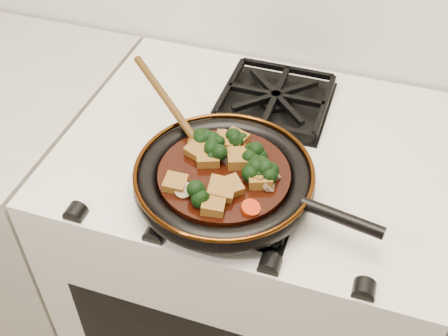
% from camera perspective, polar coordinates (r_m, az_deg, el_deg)
% --- Properties ---
extents(stove, '(0.76, 0.60, 0.90)m').
position_cam_1_polar(stove, '(1.46, 2.67, -10.97)').
color(stove, silver).
rests_on(stove, ground).
extents(burner_grate_front, '(0.23, 0.23, 0.03)m').
position_cam_1_polar(burner_grate_front, '(1.01, 1.28, -2.01)').
color(burner_grate_front, black).
rests_on(burner_grate_front, stove).
extents(burner_grate_back, '(0.23, 0.23, 0.03)m').
position_cam_1_polar(burner_grate_back, '(1.22, 5.26, 7.04)').
color(burner_grate_back, black).
rests_on(burner_grate_back, stove).
extents(skillet, '(0.44, 0.32, 0.05)m').
position_cam_1_polar(skillet, '(0.98, 0.12, -1.14)').
color(skillet, black).
rests_on(skillet, burner_grate_front).
extents(braising_sauce, '(0.23, 0.23, 0.02)m').
position_cam_1_polar(braising_sauce, '(0.98, 0.00, -0.88)').
color(braising_sauce, black).
rests_on(braising_sauce, skillet).
extents(tofu_cube_0, '(0.05, 0.05, 0.02)m').
position_cam_1_polar(tofu_cube_0, '(0.99, -1.60, 1.01)').
color(tofu_cube_0, brown).
rests_on(tofu_cube_0, braising_sauce).
extents(tofu_cube_1, '(0.06, 0.06, 0.03)m').
position_cam_1_polar(tofu_cube_1, '(0.94, 0.55, -2.03)').
color(tofu_cube_1, brown).
rests_on(tofu_cube_1, braising_sauce).
extents(tofu_cube_2, '(0.05, 0.05, 0.02)m').
position_cam_1_polar(tofu_cube_2, '(1.03, 1.22, 2.91)').
color(tofu_cube_2, brown).
rests_on(tofu_cube_2, braising_sauce).
extents(tofu_cube_3, '(0.05, 0.06, 0.03)m').
position_cam_1_polar(tofu_cube_3, '(0.99, 1.53, 0.93)').
color(tofu_cube_3, brown).
rests_on(tofu_cube_3, braising_sauce).
extents(tofu_cube_4, '(0.05, 0.05, 0.03)m').
position_cam_1_polar(tofu_cube_4, '(1.00, -2.56, 1.78)').
color(tofu_cube_4, brown).
rests_on(tofu_cube_4, braising_sauce).
extents(tofu_cube_5, '(0.05, 0.05, 0.02)m').
position_cam_1_polar(tofu_cube_5, '(0.95, 3.68, -1.12)').
color(tofu_cube_5, brown).
rests_on(tofu_cube_5, braising_sauce).
extents(tofu_cube_6, '(0.04, 0.04, 0.02)m').
position_cam_1_polar(tofu_cube_6, '(1.02, 0.12, 2.72)').
color(tofu_cube_6, brown).
rests_on(tofu_cube_6, braising_sauce).
extents(tofu_cube_7, '(0.05, 0.05, 0.03)m').
position_cam_1_polar(tofu_cube_7, '(0.96, 3.50, -0.72)').
color(tofu_cube_7, brown).
rests_on(tofu_cube_7, braising_sauce).
extents(tofu_cube_8, '(0.04, 0.04, 0.02)m').
position_cam_1_polar(tofu_cube_8, '(0.95, -4.95, -1.60)').
color(tofu_cube_8, brown).
rests_on(tofu_cube_8, braising_sauce).
extents(tofu_cube_9, '(0.04, 0.04, 0.02)m').
position_cam_1_polar(tofu_cube_9, '(0.91, -1.10, -3.93)').
color(tofu_cube_9, brown).
rests_on(tofu_cube_9, braising_sauce).
extents(tofu_cube_10, '(0.05, 0.05, 0.03)m').
position_cam_1_polar(tofu_cube_10, '(0.93, -0.27, -2.26)').
color(tofu_cube_10, brown).
rests_on(tofu_cube_10, braising_sauce).
extents(broccoli_floret_0, '(0.09, 0.09, 0.07)m').
position_cam_1_polar(broccoli_floret_0, '(1.01, -0.57, 2.41)').
color(broccoli_floret_0, black).
rests_on(broccoli_floret_0, braising_sauce).
extents(broccoli_floret_1, '(0.08, 0.08, 0.07)m').
position_cam_1_polar(broccoli_floret_1, '(0.96, 4.19, -0.43)').
color(broccoli_floret_1, black).
rests_on(broccoli_floret_1, braising_sauce).
extents(broccoli_floret_2, '(0.08, 0.08, 0.06)m').
position_cam_1_polar(broccoli_floret_2, '(1.00, 3.21, 1.48)').
color(broccoli_floret_2, black).
rests_on(broccoli_floret_2, braising_sauce).
extents(broccoli_floret_3, '(0.08, 0.08, 0.06)m').
position_cam_1_polar(broccoli_floret_3, '(1.02, 1.43, 2.58)').
color(broccoli_floret_3, black).
rests_on(broccoli_floret_3, braising_sauce).
extents(broccoli_floret_4, '(0.08, 0.08, 0.07)m').
position_cam_1_polar(broccoli_floret_4, '(0.95, 3.34, -0.76)').
color(broccoli_floret_4, black).
rests_on(broccoli_floret_4, braising_sauce).
extents(broccoli_floret_5, '(0.08, 0.08, 0.07)m').
position_cam_1_polar(broccoli_floret_5, '(0.92, -2.87, -2.90)').
color(broccoli_floret_5, black).
rests_on(broccoli_floret_5, braising_sauce).
extents(broccoli_floret_6, '(0.08, 0.08, 0.06)m').
position_cam_1_polar(broccoli_floret_6, '(0.99, -0.96, 1.42)').
color(broccoli_floret_6, black).
rests_on(broccoli_floret_6, braising_sauce).
extents(broccoli_floret_7, '(0.07, 0.08, 0.06)m').
position_cam_1_polar(broccoli_floret_7, '(1.02, -2.04, 2.50)').
color(broccoli_floret_7, black).
rests_on(broccoli_floret_7, braising_sauce).
extents(broccoli_floret_8, '(0.08, 0.09, 0.06)m').
position_cam_1_polar(broccoli_floret_8, '(0.98, 3.36, 0.58)').
color(broccoli_floret_8, black).
rests_on(broccoli_floret_8, braising_sauce).
extents(carrot_coin_0, '(0.03, 0.03, 0.01)m').
position_cam_1_polar(carrot_coin_0, '(1.02, -1.37, 2.20)').
color(carrot_coin_0, '#BC2405').
rests_on(carrot_coin_0, braising_sauce).
extents(carrot_coin_1, '(0.03, 0.03, 0.02)m').
position_cam_1_polar(carrot_coin_1, '(0.91, 2.73, -4.07)').
color(carrot_coin_1, '#BC2405').
rests_on(carrot_coin_1, braising_sauce).
extents(carrot_coin_2, '(0.03, 0.03, 0.01)m').
position_cam_1_polar(carrot_coin_2, '(1.01, 1.93, 1.81)').
color(carrot_coin_2, '#BC2405').
rests_on(carrot_coin_2, braising_sauce).
extents(carrot_coin_3, '(0.03, 0.03, 0.02)m').
position_cam_1_polar(carrot_coin_3, '(1.01, 0.83, 1.95)').
color(carrot_coin_3, '#BC2405').
rests_on(carrot_coin_3, braising_sauce).
extents(carrot_coin_4, '(0.03, 0.03, 0.02)m').
position_cam_1_polar(carrot_coin_4, '(0.96, 4.44, -0.98)').
color(carrot_coin_4, '#BC2405').
rests_on(carrot_coin_4, braising_sauce).
extents(mushroom_slice_0, '(0.03, 0.03, 0.03)m').
position_cam_1_polar(mushroom_slice_0, '(0.95, 4.59, -1.62)').
color(mushroom_slice_0, brown).
rests_on(mushroom_slice_0, braising_sauce).
extents(mushroom_slice_1, '(0.05, 0.05, 0.03)m').
position_cam_1_polar(mushroom_slice_1, '(0.97, 4.92, -0.41)').
color(mushroom_slice_1, brown).
rests_on(mushroom_slice_1, braising_sauce).
extents(mushroom_slice_2, '(0.04, 0.04, 0.02)m').
position_cam_1_polar(mushroom_slice_2, '(1.03, 0.02, 3.06)').
color(mushroom_slice_2, brown).
rests_on(mushroom_slice_2, braising_sauce).
extents(mushroom_slice_3, '(0.03, 0.03, 0.02)m').
position_cam_1_polar(mushroom_slice_3, '(0.94, -4.10, -2.27)').
color(mushroom_slice_3, brown).
rests_on(mushroom_slice_3, braising_sauce).
extents(mushroom_slice_4, '(0.04, 0.04, 0.03)m').
position_cam_1_polar(mushroom_slice_4, '(1.03, -0.05, 3.06)').
color(mushroom_slice_4, brown).
rests_on(mushroom_slice_4, braising_sauce).
extents(wooden_spoon, '(0.14, 0.11, 0.24)m').
position_cam_1_polar(wooden_spoon, '(1.05, -4.46, 5.00)').
color(wooden_spoon, '#4A2E0F').
rests_on(wooden_spoon, braising_sauce).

